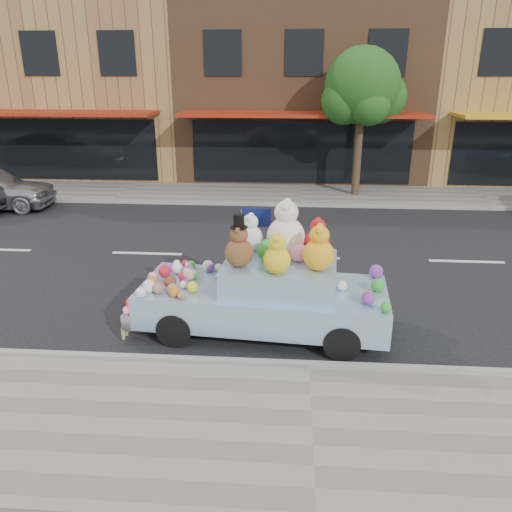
{
  "coord_description": "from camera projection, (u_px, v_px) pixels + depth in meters",
  "views": [
    {
      "loc": [
        -0.35,
        -11.76,
        4.42
      ],
      "look_at": [
        -0.95,
        -3.31,
        1.25
      ],
      "focal_mm": 35.0,
      "sensor_mm": 36.0,
      "label": 1
    }
  ],
  "objects": [
    {
      "name": "art_car",
      "position": [
        266.0,
        287.0,
        8.77
      ],
      "size": [
        4.61,
        2.11,
        2.33
      ],
      "rotation": [
        0.0,
        0.0,
        -0.08
      ],
      "color": "black",
      "rests_on": "ground"
    },
    {
      "name": "storefront_mid",
      "position": [
        301.0,
        88.0,
        22.42
      ],
      "size": [
        10.0,
        9.8,
        7.3
      ],
      "color": "brown",
      "rests_on": "ground"
    },
    {
      "name": "far_sidewalk",
      "position": [
        300.0,
        195.0,
        18.57
      ],
      "size": [
        60.0,
        3.0,
        0.12
      ],
      "primitive_type": "cube",
      "color": "gray",
      "rests_on": "ground"
    },
    {
      "name": "near_kerb",
      "position": [
        309.0,
        366.0,
        7.82
      ],
      "size": [
        60.0,
        0.12,
        0.13
      ],
      "primitive_type": "cube",
      "color": "gray",
      "rests_on": "ground"
    },
    {
      "name": "far_kerb",
      "position": [
        301.0,
        205.0,
        17.16
      ],
      "size": [
        60.0,
        0.12,
        0.13
      ],
      "primitive_type": "cube",
      "color": "gray",
      "rests_on": "ground"
    },
    {
      "name": "street_tree",
      "position": [
        363.0,
        92.0,
        17.2
      ],
      "size": [
        3.0,
        2.7,
        5.22
      ],
      "color": "#38281C",
      "rests_on": "ground"
    },
    {
      "name": "ground",
      "position": [
        303.0,
        258.0,
        12.52
      ],
      "size": [
        120.0,
        120.0,
        0.0
      ],
      "primitive_type": "plane",
      "color": "black",
      "rests_on": "ground"
    },
    {
      "name": "storefront_left",
      "position": [
        85.0,
        88.0,
        23.1
      ],
      "size": [
        10.0,
        9.8,
        7.3
      ],
      "color": "olive",
      "rests_on": "ground"
    },
    {
      "name": "near_sidewalk",
      "position": [
        312.0,
        431.0,
        6.42
      ],
      "size": [
        60.0,
        3.0,
        0.12
      ],
      "primitive_type": "cube",
      "color": "gray",
      "rests_on": "ground"
    }
  ]
}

